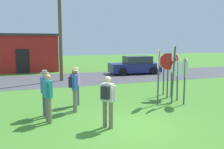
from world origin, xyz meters
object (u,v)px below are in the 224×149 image
at_px(person_on_left, 108,98).
at_px(stop_sign_tallest, 168,67).
at_px(stop_sign_leaning_right, 172,67).
at_px(stop_sign_nearest, 185,73).
at_px(utility_pole, 60,17).
at_px(stop_sign_far_back, 158,66).
at_px(parked_car_on_street, 135,66).
at_px(person_in_dark_shirt, 74,87).
at_px(person_with_sunhat, 45,91).
at_px(stop_sign_leaning_left, 174,64).
at_px(stop_sign_rear_left, 164,69).
at_px(person_holding_notes, 76,83).
at_px(stop_sign_rear_right, 177,74).
at_px(person_in_blue, 48,95).

bearing_deg(person_on_left, stop_sign_tallest, 35.85).
relative_size(stop_sign_leaning_right, person_on_left, 1.31).
bearing_deg(stop_sign_nearest, utility_pole, 116.10).
bearing_deg(stop_sign_nearest, stop_sign_far_back, 159.34).
distance_m(parked_car_on_street, person_in_dark_shirt, 11.92).
bearing_deg(utility_pole, stop_sign_leaning_right, -56.90).
bearing_deg(stop_sign_nearest, person_with_sunhat, 177.60).
bearing_deg(person_on_left, stop_sign_leaning_left, 27.28).
bearing_deg(stop_sign_rear_left, stop_sign_tallest, -107.53).
relative_size(parked_car_on_street, stop_sign_nearest, 2.14).
height_order(stop_sign_rear_left, person_holding_notes, stop_sign_rear_left).
bearing_deg(person_holding_notes, stop_sign_far_back, -16.25).
xyz_separation_m(stop_sign_leaning_right, person_holding_notes, (-4.87, -0.14, -0.50)).
bearing_deg(stop_sign_leaning_right, stop_sign_rear_right, -105.61).
bearing_deg(person_with_sunhat, stop_sign_nearest, -2.40).
height_order(utility_pole, stop_sign_nearest, utility_pole).
height_order(utility_pole, person_in_dark_shirt, utility_pole).
bearing_deg(stop_sign_leaning_right, stop_sign_tallest, -146.67).
distance_m(stop_sign_rear_right, person_in_blue, 6.13).
xyz_separation_m(parked_car_on_street, stop_sign_rear_right, (-2.24, -9.35, 0.58)).
bearing_deg(stop_sign_rear_right, stop_sign_rear_left, 87.76).
height_order(parked_car_on_street, person_with_sunhat, person_with_sunhat).
xyz_separation_m(stop_sign_nearest, person_in_dark_shirt, (-4.77, 0.55, -0.41)).
height_order(stop_sign_far_back, person_holding_notes, stop_sign_far_back).
bearing_deg(stop_sign_leaning_right, parked_car_on_street, 76.72).
distance_m(utility_pole, person_holding_notes, 7.83).
xyz_separation_m(utility_pole, stop_sign_nearest, (4.14, -8.44, -2.99)).
bearing_deg(stop_sign_rear_left, stop_sign_leaning_left, -109.26).
xyz_separation_m(utility_pole, stop_sign_leaning_right, (4.50, -6.90, -2.92)).
xyz_separation_m(stop_sign_rear_right, stop_sign_tallest, (-0.18, 0.54, 0.28)).
bearing_deg(stop_sign_leaning_left, person_in_dark_shirt, 175.83).
distance_m(stop_sign_rear_left, person_in_blue, 6.55).
height_order(parked_car_on_street, stop_sign_nearest, stop_sign_nearest).
relative_size(person_with_sunhat, person_in_blue, 1.03).
bearing_deg(person_on_left, stop_sign_leaning_right, 35.63).
bearing_deg(person_on_left, person_holding_notes, 96.88).
relative_size(stop_sign_leaning_left, person_holding_notes, 1.56).
height_order(stop_sign_far_back, stop_sign_leaning_left, stop_sign_leaning_left).
distance_m(stop_sign_rear_right, person_with_sunhat, 6.06).
bearing_deg(stop_sign_rear_right, stop_sign_nearest, -100.10).
bearing_deg(stop_sign_tallest, utility_pole, 119.72).
xyz_separation_m(stop_sign_tallest, person_with_sunhat, (-5.86, -1.03, -0.56)).
xyz_separation_m(utility_pole, person_holding_notes, (-0.38, -7.04, -3.42)).
bearing_deg(stop_sign_tallest, person_with_sunhat, -170.00).
bearing_deg(stop_sign_leaning_right, person_in_dark_shirt, -168.97).
xyz_separation_m(stop_sign_leaning_right, person_on_left, (-4.50, -3.23, -0.50)).
bearing_deg(stop_sign_tallest, person_holding_notes, 178.35).
bearing_deg(stop_sign_leaning_left, stop_sign_rear_left, 70.74).
height_order(stop_sign_leaning_right, person_on_left, stop_sign_leaning_right).
height_order(stop_sign_tallest, person_holding_notes, stop_sign_tallest).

